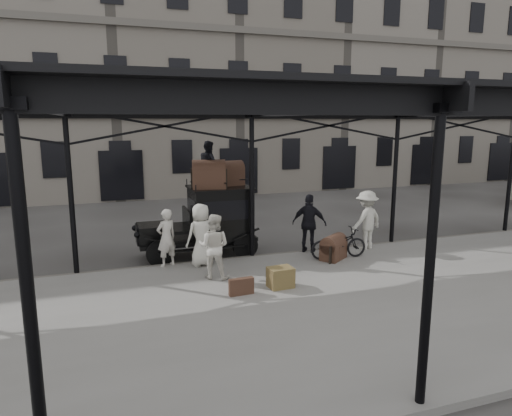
{
  "coord_description": "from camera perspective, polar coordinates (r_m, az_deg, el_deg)",
  "views": [
    {
      "loc": [
        -4.22,
        -10.72,
        4.19
      ],
      "look_at": [
        -0.0,
        1.6,
        1.7
      ],
      "focal_mm": 32.0,
      "sensor_mm": 36.0,
      "label": 1
    }
  ],
  "objects": [
    {
      "name": "taxi",
      "position": [
        14.35,
        -5.73,
        -1.24
      ],
      "size": [
        3.65,
        1.55,
        2.18
      ],
      "color": "black",
      "rests_on": "ground"
    },
    {
      "name": "bicycle",
      "position": [
        13.83,
        10.28,
        -4.37
      ],
      "size": [
        1.78,
        0.73,
        0.91
      ],
      "primitive_type": "imported",
      "rotation": [
        0.0,
        0.0,
        1.5
      ],
      "color": "black",
      "rests_on": "platform"
    },
    {
      "name": "canopy",
      "position": [
        9.95,
        6.39,
        13.11
      ],
      "size": [
        22.5,
        9.0,
        4.74
      ],
      "color": "black",
      "rests_on": "ground"
    },
    {
      "name": "suitcase_flat",
      "position": [
        10.91,
        -1.85,
        -9.78
      ],
      "size": [
        0.61,
        0.19,
        0.4
      ],
      "primitive_type": "cube",
      "rotation": [
        0.0,
        0.0,
        0.07
      ],
      "color": "#4F3324",
      "rests_on": "platform"
    },
    {
      "name": "steamer_trunk_platform",
      "position": [
        13.75,
        9.66,
        -5.08
      ],
      "size": [
        0.98,
        0.91,
        0.62
      ],
      "primitive_type": null,
      "rotation": [
        0.0,
        0.0,
        0.62
      ],
      "color": "#4F3324",
      "rests_on": "platform"
    },
    {
      "name": "building_frontage",
      "position": [
        29.17,
        -10.9,
        16.16
      ],
      "size": [
        64.0,
        8.0,
        14.0
      ],
      "primitive_type": "cube",
      "color": "slate",
      "rests_on": "ground"
    },
    {
      "name": "steamer_trunk_roof_near",
      "position": [
        13.88,
        -5.92,
        3.95
      ],
      "size": [
        1.08,
        0.77,
        0.72
      ],
      "primitive_type": null,
      "rotation": [
        0.0,
        0.0,
        -0.18
      ],
      "color": "#4F3324",
      "rests_on": "taxi"
    },
    {
      "name": "porter_centre",
      "position": [
        12.95,
        -6.87,
        -3.34
      ],
      "size": [
        0.99,
        0.79,
        1.78
      ],
      "primitive_type": "imported",
      "rotation": [
        0.0,
        0.0,
        3.43
      ],
      "color": "beige",
      "rests_on": "platform"
    },
    {
      "name": "suitcase_upright",
      "position": [
        13.78,
        9.69,
        -5.4
      ],
      "size": [
        0.25,
        0.62,
        0.45
      ],
      "primitive_type": "cube",
      "rotation": [
        0.0,
        0.0,
        -0.16
      ],
      "color": "#4F3324",
      "rests_on": "platform"
    },
    {
      "name": "porter_official",
      "position": [
        14.25,
        6.68,
        -1.92
      ],
      "size": [
        1.12,
        1.0,
        1.83
      ],
      "primitive_type": "imported",
      "rotation": [
        0.0,
        0.0,
        2.49
      ],
      "color": "black",
      "rests_on": "platform"
    },
    {
      "name": "ground",
      "position": [
        12.26,
        2.47,
        -9.17
      ],
      "size": [
        120.0,
        120.0,
        0.0
      ],
      "primitive_type": "plane",
      "color": "#383533",
      "rests_on": "ground"
    },
    {
      "name": "porter_midleft",
      "position": [
        11.87,
        -5.3,
        -4.8
      ],
      "size": [
        1.04,
        0.96,
        1.7
      ],
      "primitive_type": "imported",
      "rotation": [
        0.0,
        0.0,
        2.64
      ],
      "color": "beige",
      "rests_on": "platform"
    },
    {
      "name": "porter_left",
      "position": [
        13.03,
        -11.13,
        -3.68
      ],
      "size": [
        0.71,
        0.61,
        1.65
      ],
      "primitive_type": "imported",
      "rotation": [
        0.0,
        0.0,
        3.57
      ],
      "color": "beige",
      "rests_on": "platform"
    },
    {
      "name": "platform",
      "position": [
        10.53,
        6.53,
        -12.26
      ],
      "size": [
        28.0,
        8.0,
        0.15
      ],
      "primitive_type": "cube",
      "color": "slate",
      "rests_on": "ground"
    },
    {
      "name": "porter_right",
      "position": [
        14.92,
        13.65,
        -1.47
      ],
      "size": [
        1.37,
        1.03,
        1.88
      ],
      "primitive_type": "imported",
      "rotation": [
        0.0,
        0.0,
        3.44
      ],
      "color": "beige",
      "rests_on": "platform"
    },
    {
      "name": "wicker_hamper",
      "position": [
        11.38,
        3.08,
        -8.65
      ],
      "size": [
        0.63,
        0.49,
        0.5
      ],
      "primitive_type": "cube",
      "rotation": [
        0.0,
        0.0,
        0.06
      ],
      "color": "olive",
      "rests_on": "platform"
    },
    {
      "name": "porter_roof",
      "position": [
        14.0,
        -5.89,
        5.46
      ],
      "size": [
        0.65,
        0.77,
        1.43
      ],
      "primitive_type": "imported",
      "rotation": [
        0.0,
        0.0,
        1.73
      ],
      "color": "black",
      "rests_on": "taxi"
    },
    {
      "name": "steamer_trunk_roof_far",
      "position": [
        14.5,
        -3.43,
        4.13
      ],
      "size": [
        0.98,
        0.72,
        0.65
      ],
      "primitive_type": null,
      "rotation": [
        0.0,
        0.0,
        0.21
      ],
      "color": "#4F3324",
      "rests_on": "taxi"
    }
  ]
}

